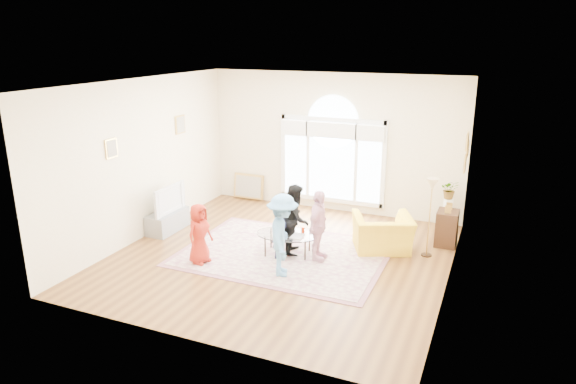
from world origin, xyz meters
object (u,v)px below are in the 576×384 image
at_px(television, 166,199).
at_px(coffee_table, 288,235).
at_px(tv_console, 168,221).
at_px(armchair, 382,233).
at_px(area_rug, 284,253).

xyz_separation_m(television, coffee_table, (2.82, -0.16, -0.31)).
bearing_deg(tv_console, coffee_table, -3.33).
height_order(tv_console, coffee_table, coffee_table).
distance_m(coffee_table, armchair, 1.83).
relative_size(area_rug, coffee_table, 2.76).
bearing_deg(armchair, television, -14.46).
bearing_deg(tv_console, area_rug, -3.54).
height_order(area_rug, armchair, armchair).
bearing_deg(television, area_rug, -3.55).
height_order(area_rug, television, television).
xyz_separation_m(television, armchair, (4.42, 0.73, -0.36)).
bearing_deg(area_rug, tv_console, 176.46).
xyz_separation_m(area_rug, coffee_table, (0.08, 0.01, 0.39)).
distance_m(area_rug, coffee_table, 0.40).
distance_m(area_rug, television, 2.84).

